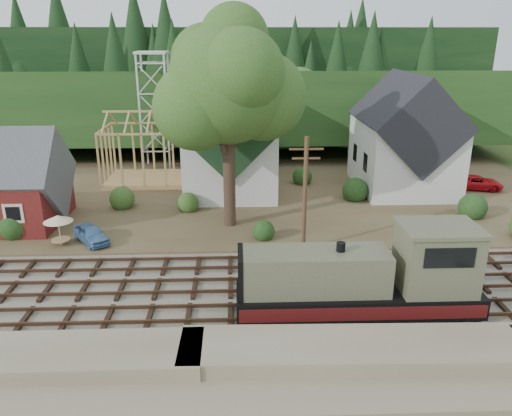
{
  "coord_description": "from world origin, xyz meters",
  "views": [
    {
      "loc": [
        2.59,
        -25.69,
        14.09
      ],
      "look_at": [
        3.83,
        6.0,
        3.0
      ],
      "focal_mm": 35.0,
      "sensor_mm": 36.0,
      "label": 1
    }
  ],
  "objects_px": {
    "patio_set": "(58,220)",
    "car_red": "(477,183)",
    "locomotive": "(368,280)",
    "car_blue": "(91,234)"
  },
  "relations": [
    {
      "from": "car_blue",
      "to": "car_red",
      "type": "bearing_deg",
      "value": -19.2
    },
    {
      "from": "locomotive",
      "to": "car_red",
      "type": "distance_m",
      "value": 26.58
    },
    {
      "from": "patio_set",
      "to": "locomotive",
      "type": "bearing_deg",
      "value": -26.75
    },
    {
      "from": "patio_set",
      "to": "car_red",
      "type": "bearing_deg",
      "value": 18.79
    },
    {
      "from": "locomotive",
      "to": "car_red",
      "type": "height_order",
      "value": "locomotive"
    },
    {
      "from": "locomotive",
      "to": "car_red",
      "type": "relative_size",
      "value": 2.68
    },
    {
      "from": "car_red",
      "to": "patio_set",
      "type": "relative_size",
      "value": 2.12
    },
    {
      "from": "locomotive",
      "to": "car_blue",
      "type": "xyz_separation_m",
      "value": [
        -16.89,
        9.94,
        -1.26
      ]
    },
    {
      "from": "locomotive",
      "to": "car_red",
      "type": "bearing_deg",
      "value": 53.4
    },
    {
      "from": "car_red",
      "to": "patio_set",
      "type": "distance_m",
      "value": 36.67
    }
  ]
}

